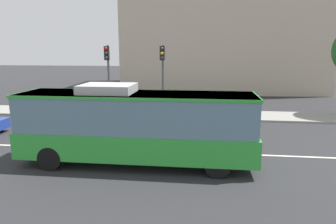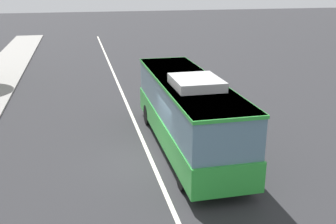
% 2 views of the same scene
% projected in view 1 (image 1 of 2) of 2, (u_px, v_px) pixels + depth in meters
% --- Properties ---
extents(ground_plane, '(160.00, 160.00, 0.00)m').
position_uv_depth(ground_plane, '(126.00, 150.00, 15.17)').
color(ground_plane, '#28282B').
extents(sidewalk_kerb, '(80.00, 3.29, 0.14)m').
position_uv_depth(sidewalk_kerb, '(155.00, 114.00, 23.52)').
color(sidewalk_kerb, gray).
rests_on(sidewalk_kerb, ground_plane).
extents(lane_centre_line, '(76.00, 0.16, 0.01)m').
position_uv_depth(lane_centre_line, '(126.00, 150.00, 15.16)').
color(lane_centre_line, silver).
rests_on(lane_centre_line, ground_plane).
extents(transit_bus, '(10.01, 2.55, 3.46)m').
position_uv_depth(transit_bus, '(136.00, 123.00, 12.98)').
color(transit_bus, green).
rests_on(transit_bus, ground_plane).
extents(traffic_light_near_corner, '(0.33, 0.62, 5.20)m').
position_uv_depth(traffic_light_near_corner, '(108.00, 69.00, 21.70)').
color(traffic_light_near_corner, '#47474C').
rests_on(traffic_light_near_corner, ground_plane).
extents(traffic_light_mid_block, '(0.32, 0.62, 5.20)m').
position_uv_depth(traffic_light_mid_block, '(163.00, 69.00, 21.44)').
color(traffic_light_mid_block, '#47474C').
rests_on(traffic_light_mid_block, ground_plane).
extents(office_block_background, '(23.63, 18.32, 17.00)m').
position_uv_depth(office_block_background, '(220.00, 22.00, 39.92)').
color(office_block_background, '#B7A893').
rests_on(office_block_background, ground_plane).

